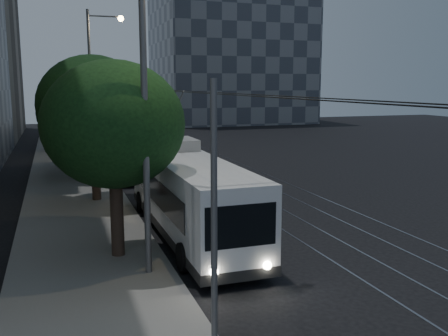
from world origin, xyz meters
TOP-DOWN VIEW (x-y plane):
  - ground at (0.00, 0.00)m, footprint 120.00×120.00m
  - sidewalk at (-7.50, 20.00)m, footprint 5.00×90.00m
  - tram_rails at (2.50, 20.00)m, footprint 4.52×90.00m
  - overhead_wires at (-4.97, 20.00)m, footprint 2.23×90.00m
  - building_distant_right at (18.00, 55.00)m, footprint 22.00×18.00m
  - trolleybus at (-3.53, -1.06)m, footprint 2.62×11.88m
  - pickup_silver at (-4.30, 11.09)m, footprint 3.72×5.78m
  - car_white_a at (-2.86, 16.93)m, footprint 1.91×4.34m
  - car_white_b at (-2.70, 22.00)m, footprint 2.75×4.50m
  - car_white_c at (-4.30, 25.71)m, footprint 2.29×4.72m
  - car_white_d at (-2.70, 29.68)m, footprint 1.90×3.92m
  - tree_0 at (-6.50, -3.00)m, footprint 4.66×4.66m
  - tree_1 at (-6.50, 5.71)m, footprint 5.35×5.35m
  - tree_2 at (-6.93, 12.37)m, footprint 4.88×4.88m
  - tree_3 at (-6.50, 16.65)m, footprint 4.79×4.79m
  - tree_4 at (-6.50, 25.66)m, footprint 5.01×5.01m
  - tree_5 at (-6.50, 33.32)m, footprint 4.57×4.57m
  - streetlamp_near at (-5.37, -4.90)m, footprint 2.72×0.44m
  - streetlamp_far at (-5.22, 18.75)m, footprint 2.67×0.44m

SIDE VIEW (x-z plane):
  - ground at x=0.00m, z-range 0.00..0.00m
  - tram_rails at x=2.50m, z-range 0.00..0.02m
  - sidewalk at x=-7.50m, z-range 0.00..0.15m
  - car_white_b at x=-2.70m, z-range 0.00..1.22m
  - car_white_d at x=-2.70m, z-range 0.00..1.29m
  - car_white_a at x=-2.86m, z-range 0.00..1.45m
  - pickup_silver at x=-4.30m, z-range 0.00..1.48m
  - car_white_c at x=-4.30m, z-range 0.00..1.49m
  - trolleybus at x=-3.53m, z-range -1.19..4.44m
  - overhead_wires at x=-4.97m, z-range 0.47..6.47m
  - tree_5 at x=-6.50m, z-range 0.94..6.97m
  - tree_2 at x=-6.93m, z-range 0.96..7.30m
  - tree_4 at x=-6.50m, z-range 0.94..7.36m
  - tree_3 at x=-6.50m, z-range 1.02..7.41m
  - tree_0 at x=-6.50m, z-range 1.23..7.91m
  - tree_1 at x=-6.50m, z-range 1.23..8.53m
  - streetlamp_far at x=-5.22m, z-range 1.08..12.26m
  - streetlamp_near at x=-5.37m, z-range 1.09..12.52m
  - building_distant_right at x=18.00m, z-range 0.00..24.00m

